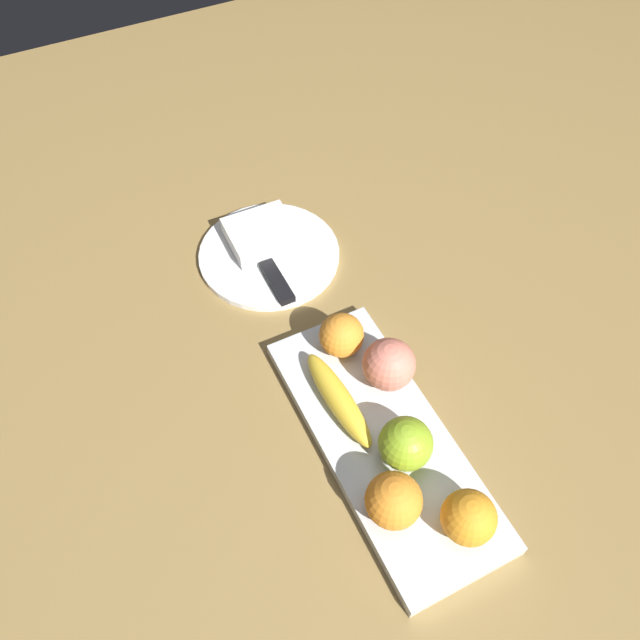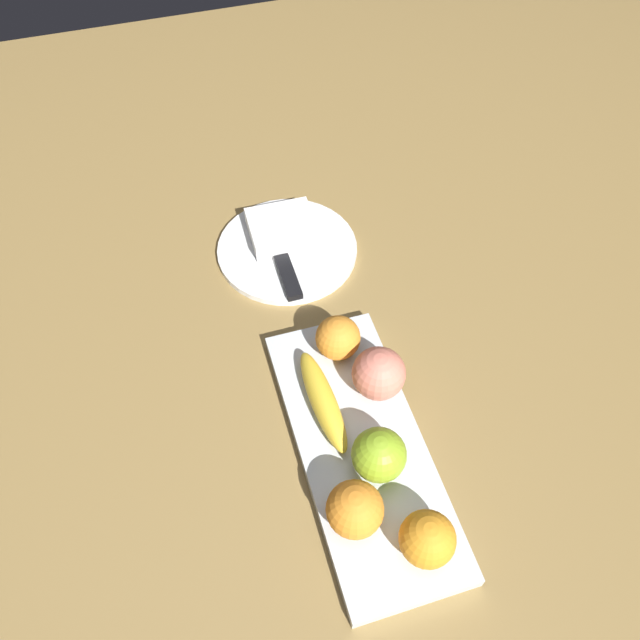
# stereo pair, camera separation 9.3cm
# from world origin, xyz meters

# --- Properties ---
(ground_plane) EXTENTS (2.40, 2.40, 0.00)m
(ground_plane) POSITION_xyz_m (0.00, 0.00, 0.00)
(ground_plane) COLOR olive
(fruit_tray) EXTENTS (0.41, 0.16, 0.02)m
(fruit_tray) POSITION_xyz_m (0.00, -0.03, 0.01)
(fruit_tray) COLOR silver
(fruit_tray) RESTS_ON ground_plane
(apple) EXTENTS (0.07, 0.07, 0.07)m
(apple) POSITION_xyz_m (-0.03, -0.04, 0.06)
(apple) COLOR #8AB125
(apple) RESTS_ON fruit_tray
(banana) EXTENTS (0.16, 0.04, 0.03)m
(banana) POSITION_xyz_m (0.07, -0.00, 0.04)
(banana) COLOR yellow
(banana) RESTS_ON fruit_tray
(orange_near_apple) EXTENTS (0.06, 0.06, 0.06)m
(orange_near_apple) POSITION_xyz_m (0.15, -0.05, 0.05)
(orange_near_apple) COLOR orange
(orange_near_apple) RESTS_ON fruit_tray
(orange_near_banana) EXTENTS (0.07, 0.07, 0.07)m
(orange_near_banana) POSITION_xyz_m (-0.15, -0.06, 0.05)
(orange_near_banana) COLOR orange
(orange_near_banana) RESTS_ON fruit_tray
(orange_center) EXTENTS (0.07, 0.07, 0.07)m
(orange_center) POSITION_xyz_m (-0.09, 0.01, 0.06)
(orange_center) COLOR orange
(orange_center) RESTS_ON fruit_tray
(peach) EXTENTS (0.07, 0.07, 0.07)m
(peach) POSITION_xyz_m (0.08, -0.08, 0.06)
(peach) COLOR #DC7A64
(peach) RESTS_ON fruit_tray
(dinner_plate) EXTENTS (0.23, 0.23, 0.01)m
(dinner_plate) POSITION_xyz_m (0.38, -0.03, 0.01)
(dinner_plate) COLOR white
(dinner_plate) RESTS_ON ground_plane
(folded_napkin) EXTENTS (0.10, 0.11, 0.03)m
(folded_napkin) POSITION_xyz_m (0.41, -0.03, 0.03)
(folded_napkin) COLOR white
(folded_napkin) RESTS_ON dinner_plate
(knife) EXTENTS (0.18, 0.02, 0.01)m
(knife) POSITION_xyz_m (0.33, -0.02, 0.02)
(knife) COLOR silver
(knife) RESTS_ON dinner_plate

